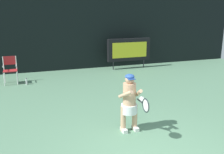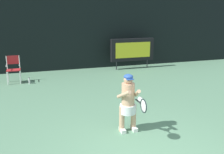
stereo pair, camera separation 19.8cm
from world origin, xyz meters
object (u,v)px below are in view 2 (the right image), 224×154
object	(u,v)px
scoreboard	(132,50)
tennis_racket	(143,105)
umpire_chair	(13,68)
water_bottle	(29,81)
tennis_player	(128,101)

from	to	relation	value
scoreboard	tennis_racket	distance (m)	7.38
umpire_chair	water_bottle	size ratio (longest dim) A/B	4.08
umpire_chair	tennis_player	world-z (taller)	tennis_player
water_bottle	tennis_racket	size ratio (longest dim) A/B	0.44
umpire_chair	scoreboard	bearing A→B (deg)	10.02
tennis_racket	tennis_player	bearing A→B (deg)	106.12
water_bottle	tennis_player	xyz separation A→B (m)	(2.31, -4.96, 0.64)
umpire_chair	tennis_player	distance (m)	6.08
scoreboard	tennis_player	distance (m)	6.84
scoreboard	umpire_chair	distance (m)	5.59
umpire_chair	water_bottle	bearing A→B (deg)	-33.81
scoreboard	tennis_player	bearing A→B (deg)	-112.42
umpire_chair	water_bottle	world-z (taller)	umpire_chair
tennis_player	umpire_chair	bearing A→B (deg)	118.35
scoreboard	umpire_chair	bearing A→B (deg)	-169.98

